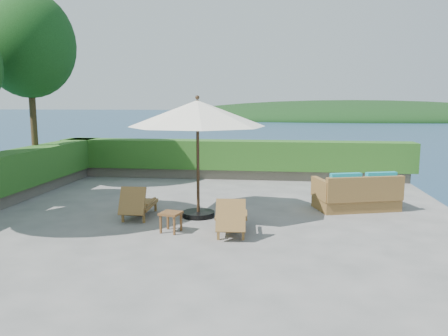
# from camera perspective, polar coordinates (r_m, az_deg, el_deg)

# --- Properties ---
(ground) EXTENTS (12.00, 12.00, 0.00)m
(ground) POSITION_cam_1_polar(r_m,az_deg,el_deg) (10.13, -2.26, -6.80)
(ground) COLOR gray
(ground) RESTS_ON ground
(foundation) EXTENTS (12.00, 12.00, 3.00)m
(foundation) POSITION_cam_1_polar(r_m,az_deg,el_deg) (10.65, -2.21, -14.87)
(foundation) COLOR #564D44
(foundation) RESTS_ON ocean
(offshore_island) EXTENTS (126.00, 57.60, 12.60)m
(offshore_island) POSITION_cam_1_polar(r_m,az_deg,el_deg) (151.56, 16.10, 6.15)
(offshore_island) COLOR black
(offshore_island) RESTS_ON ocean
(planter_wall_far) EXTENTS (12.00, 0.60, 0.36)m
(planter_wall_far) POSITION_cam_1_polar(r_m,az_deg,el_deg) (15.53, 1.10, -0.70)
(planter_wall_far) COLOR slate
(planter_wall_far) RESTS_ON ground
(hedge_far) EXTENTS (12.40, 0.90, 1.00)m
(hedge_far) POSITION_cam_1_polar(r_m,az_deg,el_deg) (15.43, 1.11, 1.76)
(hedge_far) COLOR #184A15
(hedge_far) RESTS_ON planter_wall_far
(tree_far) EXTENTS (2.80, 2.80, 6.03)m
(tree_far) POSITION_cam_1_polar(r_m,az_deg,el_deg) (15.02, -24.16, 14.43)
(tree_far) COLOR #4A371C
(tree_far) RESTS_ON ground
(patio_umbrella) EXTENTS (3.84, 3.84, 2.85)m
(patio_umbrella) POSITION_cam_1_polar(r_m,az_deg,el_deg) (10.09, -3.48, 6.97)
(patio_umbrella) COLOR black
(patio_umbrella) RESTS_ON ground
(lounge_left) EXTENTS (0.67, 1.42, 0.81)m
(lounge_left) POSITION_cam_1_polar(r_m,az_deg,el_deg) (10.42, -11.15, -4.61)
(lounge_left) COLOR olive
(lounge_left) RESTS_ON ground
(lounge_right) EXTENTS (0.70, 1.45, 0.82)m
(lounge_right) POSITION_cam_1_polar(r_m,az_deg,el_deg) (9.01, 0.97, -6.53)
(lounge_right) COLOR olive
(lounge_right) RESTS_ON ground
(side_table) EXTENTS (0.48, 0.48, 0.43)m
(side_table) POSITION_cam_1_polar(r_m,az_deg,el_deg) (9.20, -6.96, -6.21)
(side_table) COLOR brown
(side_table) RESTS_ON ground
(wicker_loveseat) EXTENTS (2.23, 1.58, 0.99)m
(wicker_loveseat) POSITION_cam_1_polar(r_m,az_deg,el_deg) (11.50, 17.00, -3.35)
(wicker_loveseat) COLOR olive
(wicker_loveseat) RESTS_ON ground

